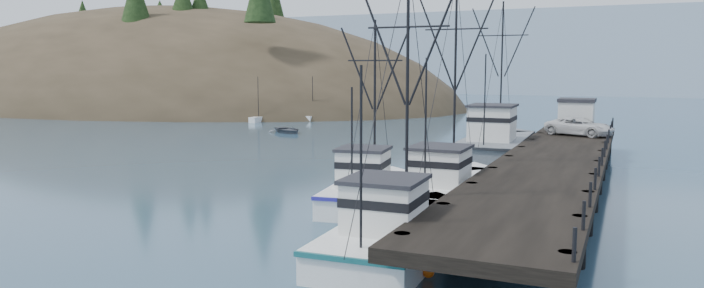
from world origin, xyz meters
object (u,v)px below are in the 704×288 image
object	(u,v)px
trawler_mid	(370,189)
pickup_truck	(580,126)
work_vessel	(496,145)
pier_shed	(576,114)
pier	(552,163)
motorboat	(287,133)
trawler_far	(448,186)
trawler_near	(398,231)

from	to	relation	value
trawler_mid	pickup_truck	world-z (taller)	trawler_mid
work_vessel	pier_shed	size ratio (longest dim) A/B	4.90
work_vessel	pier_shed	bearing A→B (deg)	48.78
pier	work_vessel	bearing A→B (deg)	115.68
pickup_truck	motorboat	xyz separation A→B (m)	(-32.19, 9.23, -2.74)
trawler_mid	pier_shed	xyz separation A→B (m)	(8.65, 25.89, 2.60)
trawler_far	pier_shed	xyz separation A→B (m)	(5.01, 23.30, 2.60)
trawler_far	pickup_truck	xyz separation A→B (m)	(5.57, 19.38, 1.92)
work_vessel	pier_shed	xyz separation A→B (m)	(5.58, 6.37, 2.19)
trawler_near	pier_shed	size ratio (longest dim) A/B	3.77
trawler_near	motorboat	xyz separation A→B (m)	(-27.32, 38.86, -0.82)
trawler_mid	pier_shed	world-z (taller)	trawler_mid
trawler_far	motorboat	size ratio (longest dim) A/B	2.65
trawler_mid	trawler_far	xyz separation A→B (m)	(3.64, 2.60, 0.00)
pier	trawler_far	world-z (taller)	trawler_far
trawler_mid	trawler_far	size ratio (longest dim) A/B	0.82
trawler_mid	motorboat	distance (m)	38.76
trawler_far	motorboat	xyz separation A→B (m)	(-26.62, 28.61, -0.82)
trawler_far	work_vessel	xyz separation A→B (m)	(-0.57, 16.93, 0.41)
trawler_mid	motorboat	xyz separation A→B (m)	(-22.98, 31.21, -0.82)
trawler_mid	motorboat	world-z (taller)	trawler_mid
pier	trawler_far	distance (m)	7.35
motorboat	pier	bearing A→B (deg)	-89.57
pier	trawler_mid	world-z (taller)	trawler_mid
pier	pickup_truck	size ratio (longest dim) A/B	8.28
pier	motorboat	size ratio (longest dim) A/B	9.16
pier	trawler_mid	size ratio (longest dim) A/B	4.23
pier	trawler_mid	bearing A→B (deg)	-137.67
pier_shed	trawler_far	bearing A→B (deg)	-102.14
trawler_far	motorboat	distance (m)	39.08
trawler_far	pickup_truck	distance (m)	20.25
trawler_far	pier_shed	size ratio (longest dim) A/B	3.97
pier	pickup_truck	xyz separation A→B (m)	(0.55, 14.08, 1.05)
trawler_far	work_vessel	distance (m)	16.94
trawler_mid	pickup_truck	bearing A→B (deg)	67.25
trawler_near	pickup_truck	size ratio (longest dim) A/B	2.27
work_vessel	pier_shed	distance (m)	8.75
trawler_near	pickup_truck	world-z (taller)	trawler_near
pier	pier_shed	xyz separation A→B (m)	(-0.01, 18.00, 1.73)
trawler_near	trawler_far	bearing A→B (deg)	93.88
pickup_truck	motorboat	world-z (taller)	pickup_truck
trawler_near	pier_shed	bearing A→B (deg)	82.67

